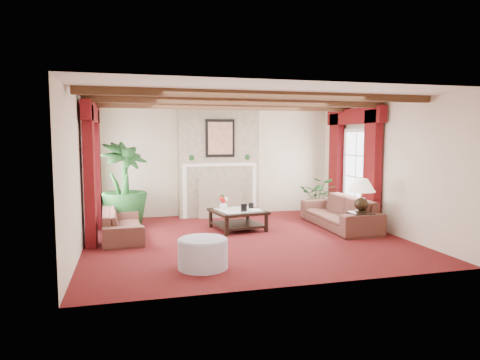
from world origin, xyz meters
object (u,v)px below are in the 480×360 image
object	(u,v)px
sofa_left	(122,219)
coffee_table	(238,220)
sofa_right	(339,207)
potted_palm	(124,203)
side_table	(361,224)
ottoman	(203,254)

from	to	relation	value
sofa_left	coffee_table	size ratio (longest dim) A/B	1.84
sofa_left	sofa_right	size ratio (longest dim) A/B	0.83
potted_palm	coffee_table	size ratio (longest dim) A/B	2.06
sofa_left	coffee_table	xyz separation A→B (m)	(2.39, 0.15, -0.16)
sofa_left	side_table	xyz separation A→B (m)	(4.60, -1.08, -0.12)
ottoman	coffee_table	bearing A→B (deg)	64.52
sofa_left	potted_palm	size ratio (longest dim) A/B	0.90
sofa_right	ottoman	size ratio (longest dim) A/B	3.03
potted_palm	coffee_table	xyz separation A→B (m)	(2.36, -1.01, -0.31)
coffee_table	ottoman	xyz separation A→B (m)	(-1.18, -2.49, 0.01)
coffee_table	ottoman	bearing A→B (deg)	-125.48
sofa_right	potted_palm	xyz separation A→B (m)	(-4.58, 1.34, 0.08)
side_table	ottoman	xyz separation A→B (m)	(-3.40, -1.25, -0.02)
sofa_right	ottoman	xyz separation A→B (m)	(-3.40, -2.16, -0.23)
coffee_table	side_table	distance (m)	2.54
potted_palm	side_table	distance (m)	5.10
side_table	ottoman	distance (m)	3.62
ottoman	sofa_right	bearing A→B (deg)	32.38
sofa_left	potted_palm	bearing A→B (deg)	-3.97
sofa_left	potted_palm	xyz separation A→B (m)	(0.03, 1.16, 0.16)
potted_palm	side_table	world-z (taller)	potted_palm
coffee_table	ottoman	size ratio (longest dim) A/B	1.37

